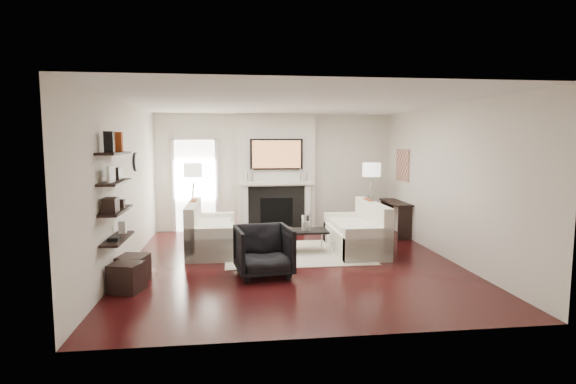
{
  "coord_description": "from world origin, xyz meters",
  "views": [
    {
      "loc": [
        -1.0,
        -7.45,
        2.05
      ],
      "look_at": [
        0.0,
        0.6,
        1.15
      ],
      "focal_mm": 28.0,
      "sensor_mm": 36.0,
      "label": 1
    }
  ],
  "objects": [
    {
      "name": "shelf_top",
      "position": [
        -2.62,
        -1.0,
        1.9
      ],
      "size": [
        0.25,
        1.0,
        0.04
      ],
      "primitive_type": "cube",
      "color": "black",
      "rests_on": "wall_left"
    },
    {
      "name": "lamp_right_shade",
      "position": [
        2.05,
        2.13,
        1.45
      ],
      "size": [
        0.4,
        0.4,
        0.3
      ],
      "primitive_type": "cylinder",
      "color": "white",
      "rests_on": "lamp_right_post"
    },
    {
      "name": "mantel_pilaster_l",
      "position": [
        -0.72,
        2.71,
        0.55
      ],
      "size": [
        0.12,
        0.08,
        1.1
      ],
      "primitive_type": "cube",
      "color": "white",
      "rests_on": "floor"
    },
    {
      "name": "lamp_right_leg_a",
      "position": [
        2.16,
        2.13,
        0.6
      ],
      "size": [
        0.25,
        0.02,
        1.23
      ],
      "primitive_type": "cylinder",
      "rotation": [
        0.18,
        0.0,
        4.71
      ],
      "color": "silver",
      "rests_on": "floor"
    },
    {
      "name": "tv_screen",
      "position": [
        0.0,
        2.68,
        1.78
      ],
      "size": [
        1.1,
        0.0,
        0.62
      ],
      "primitive_type": "cube",
      "color": "#BF723F",
      "rests_on": "tv_body"
    },
    {
      "name": "console_leg_n",
      "position": [
        2.57,
        1.42,
        0.35
      ],
      "size": [
        0.3,
        0.04,
        0.71
      ],
      "primitive_type": "cube",
      "color": "black",
      "rests_on": "floor"
    },
    {
      "name": "decor_wine_rack",
      "position": [
        -2.62,
        -1.3,
        1.22
      ],
      "size": [
        0.18,
        0.25,
        0.2
      ],
      "primitive_type": "cube",
      "color": "black",
      "rests_on": "shelf_lower"
    },
    {
      "name": "loveseat_right_arm_n",
      "position": [
        1.29,
        -0.13,
        0.3
      ],
      "size": [
        0.85,
        0.18,
        0.6
      ],
      "primitive_type": "cube",
      "color": "white",
      "rests_on": "floor"
    },
    {
      "name": "loveseat_right_arm_s",
      "position": [
        1.29,
        1.49,
        0.3
      ],
      "size": [
        0.85,
        0.18,
        0.6
      ],
      "primitive_type": "cube",
      "color": "white",
      "rests_on": "floor"
    },
    {
      "name": "rug",
      "position": [
        0.16,
        0.62,
        0.01
      ],
      "size": [
        2.6,
        2.0,
        0.01
      ],
      "primitive_type": "cube",
      "color": "#C0B49D",
      "rests_on": "floor"
    },
    {
      "name": "candlestick_r_short",
      "position": [
        0.68,
        2.7,
        1.27
      ],
      "size": [
        0.04,
        0.04,
        0.24
      ],
      "primitive_type": "cylinder",
      "color": "silver",
      "rests_on": "mantel_shelf"
    },
    {
      "name": "hallway_panel",
      "position": [
        -1.85,
        2.98,
        1.05
      ],
      "size": [
        0.9,
        0.02,
        2.1
      ],
      "primitive_type": "cube",
      "color": "white",
      "rests_on": "floor"
    },
    {
      "name": "lamp_left_post",
      "position": [
        -1.85,
        2.44,
        0.6
      ],
      "size": [
        0.02,
        0.02,
        1.2
      ],
      "primitive_type": "cylinder",
      "color": "silver",
      "rests_on": "floor"
    },
    {
      "name": "loveseat_right_back",
      "position": [
        1.63,
        0.68,
        0.53
      ],
      "size": [
        0.18,
        1.8,
        0.8
      ],
      "primitive_type": "cube",
      "color": "white",
      "rests_on": "floor"
    },
    {
      "name": "door_trim_r",
      "position": [
        -1.37,
        2.96,
        1.05
      ],
      "size": [
        0.06,
        0.06,
        2.16
      ],
      "primitive_type": "cube",
      "color": "white",
      "rests_on": "floor"
    },
    {
      "name": "room_envelope",
      "position": [
        0.0,
        0.0,
        1.35
      ],
      "size": [
        6.0,
        6.0,
        6.0
      ],
      "color": "#330B0C",
      "rests_on": "ground"
    },
    {
      "name": "mantel_shelf",
      "position": [
        0.0,
        2.69,
        1.12
      ],
      "size": [
        1.7,
        0.18,
        0.07
      ],
      "primitive_type": "cube",
      "color": "white",
      "rests_on": "chimney_breast"
    },
    {
      "name": "decor_magfile_b",
      "position": [
        -2.62,
        -0.76,
        2.06
      ],
      "size": [
        0.12,
        0.1,
        0.28
      ],
      "primitive_type": "cube",
      "color": "#953612",
      "rests_on": "shelf_top"
    },
    {
      "name": "door_trim_l",
      "position": [
        -2.33,
        2.96,
        1.05
      ],
      "size": [
        0.06,
        0.06,
        2.16
      ],
      "primitive_type": "cube",
      "color": "white",
      "rests_on": "floor"
    },
    {
      "name": "loveseat_left_arm_s",
      "position": [
        -1.41,
        1.82,
        0.3
      ],
      "size": [
        0.85,
        0.18,
        0.6
      ],
      "primitive_type": "cube",
      "color": "white",
      "rests_on": "floor"
    },
    {
      "name": "shelf_lower",
      "position": [
        -2.62,
        -1.0,
        1.1
      ],
      "size": [
        0.25,
        1.0,
        0.04
      ],
      "primitive_type": "cube",
      "color": "black",
      "rests_on": "wall_left"
    },
    {
      "name": "loveseat_left_arm_n",
      "position": [
        -1.41,
        0.2,
        0.3
      ],
      "size": [
        0.85,
        0.18,
        0.6
      ],
      "primitive_type": "cube",
      "color": "white",
      "rests_on": "floor"
    },
    {
      "name": "decor_books",
      "position": [
        -2.62,
        -1.18,
        0.74
      ],
      "size": [
        0.14,
        0.2,
        0.05
      ],
      "primitive_type": "cube",
      "color": "black",
      "rests_on": "shelf_bottom"
    },
    {
      "name": "candlestick_r_tall",
      "position": [
        0.55,
        2.7,
        1.3
      ],
      "size": [
        0.04,
        0.04,
        0.3
      ],
      "primitive_type": "cylinder",
      "color": "silver",
      "rests_on": "mantel_shelf"
    },
    {
      "name": "shelf_upper",
      "position": [
        -2.62,
        -1.0,
        1.5
      ],
      "size": [
        0.25,
        1.0,
        0.04
      ],
      "primitive_type": "cube",
      "color": "black",
      "rests_on": "wall_left"
    },
    {
      "name": "firebox",
      "position": [
        0.0,
        2.73,
        0.45
      ],
      "size": [
        0.75,
        0.02,
        0.65
      ],
      "primitive_type": "cube",
      "color": "black",
      "rests_on": "floor"
    },
    {
      "name": "loveseat_left_base",
      "position": [
        -1.41,
        1.01,
        0.21
      ],
      "size": [
        0.85,
        1.8,
        0.42
      ],
      "primitive_type": "cube",
      "color": "white",
      "rests_on": "floor"
    },
    {
      "name": "loveseat_right_base",
      "position": [
        1.29,
        0.68,
        0.21
      ],
      "size": [
        0.85,
        1.8,
        0.42
      ],
      "primitive_type": "cube",
      "color": "white",
      "rests_on": "floor"
    },
    {
      "name": "decor_box_tall",
      "position": [
        -2.62,
        -0.7,
        0.81
      ],
      "size": [
        0.1,
        0.1,
        0.18
      ],
      "primitive_type": "cube",
      "color": "white",
      "rests_on": "shelf_bottom"
    },
    {
      "name": "loveseat_right_cushion",
      "position": [
        1.24,
        0.68,
        0.47
      ],
      "size": [
        0.63,
        1.44,
        0.1
      ],
      "primitive_type": "cube",
      "color": "white",
      "rests_on": "loveseat_right_base"
    },
    {
      "name": "coffee_table",
      "position": [
        0.2,
        0.7,
        0.4
      ],
      "size": [
        1.1,
        0.55,
        0.04
      ],
      "primitive_type": "cube",
      "color": "black",
      "rests_on": "floor"
    },
    {
      "name": "pillow_right_orange",
      "position": [
        1.63,
        0.98,
        0.73
      ],
      "size": [
        0.1,
        0.42,
        0.42
      ],
      "primitive_type": "cube",
      "color": "#953612",
      "rests_on": "loveseat_right_cushion"
    },
    {
      "name": "copper_bowl",
      "position": [
        -0.05,
        0.7,
        0.45
      ],
      "size": [
        0.27,
        0.27,
        0.04
      ],
      "primitive_type": "cylinder",
      "color": "orange",
      "rests_on": "coffee_table"
    },
    {
      "name": "coffee_leg_ne",
      "position": [
        0.7,
        0.48,
        0.19
      ],
      "size": [
        0.02,
        0.02,
        0.38
      ],
      "primitive_type": "cylinder",
      "color": "silver",
      "rests_on": "floor"
    },
    {
      "name": "door_trim_top",
      "position": [
        -1.85,
        2.96,
        2.13
      ],
      "size": [
        1.02,
        0.06,
        0.06
      ],
      "primitive_type": "cube",
      "color": "white",
      "rests_on": "wall_back"
    },
    {
      "name": "pillow_right_charcoal",
      "position": [
        1.63,
        0.38,
        0.72
      ],
      "size": [
        0.1,
        0.4,
        0.4
      ],
      "primitive_type": "cube",
      "color": "black",
      "rests_on": "loveseat_right_cushion"
    },
    {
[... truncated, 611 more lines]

